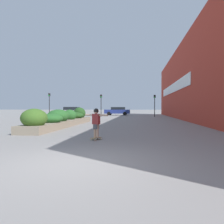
% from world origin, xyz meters
% --- Properties ---
extents(ground_plane, '(300.00, 300.00, 0.00)m').
position_xyz_m(ground_plane, '(0.00, 0.00, 0.00)').
color(ground_plane, gray).
extents(building_wall_right, '(0.67, 44.78, 8.75)m').
position_xyz_m(building_wall_right, '(6.58, 18.78, 4.37)').
color(building_wall_right, '#B23323').
rests_on(building_wall_right, ground_plane).
extents(planter_box, '(1.58, 11.41, 1.39)m').
position_xyz_m(planter_box, '(-3.95, 10.29, 0.52)').
color(planter_box, gray).
rests_on(planter_box, ground_plane).
extents(skateboard, '(0.45, 0.61, 0.09)m').
position_xyz_m(skateboard, '(-0.22, 3.89, 0.07)').
color(skateboard, olive).
rests_on(skateboard, ground_plane).
extents(skateboarder, '(1.06, 0.58, 1.24)m').
position_xyz_m(skateboarder, '(-0.22, 3.89, 0.84)').
color(skateboarder, tan).
rests_on(skateboarder, skateboard).
extents(car_leftmost, '(4.80, 1.84, 1.51)m').
position_xyz_m(car_leftmost, '(-10.94, 34.07, 0.79)').
color(car_leftmost, '#BCBCC1').
rests_on(car_leftmost, ground_plane).
extents(car_center_left, '(4.56, 1.97, 1.48)m').
position_xyz_m(car_center_left, '(-2.22, 34.12, 0.79)').
color(car_center_left, navy).
rests_on(car_center_left, ground_plane).
extents(traffic_light_left, '(0.28, 0.30, 3.37)m').
position_xyz_m(traffic_light_left, '(-4.13, 27.74, 2.31)').
color(traffic_light_left, black).
rests_on(traffic_light_left, ground_plane).
extents(traffic_light_right, '(0.28, 0.30, 3.29)m').
position_xyz_m(traffic_light_right, '(3.98, 28.33, 2.26)').
color(traffic_light_right, black).
rests_on(traffic_light_right, ground_plane).
extents(traffic_light_far_left, '(0.28, 0.30, 3.66)m').
position_xyz_m(traffic_light_far_left, '(-12.46, 27.88, 2.48)').
color(traffic_light_far_left, black).
rests_on(traffic_light_far_left, ground_plane).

